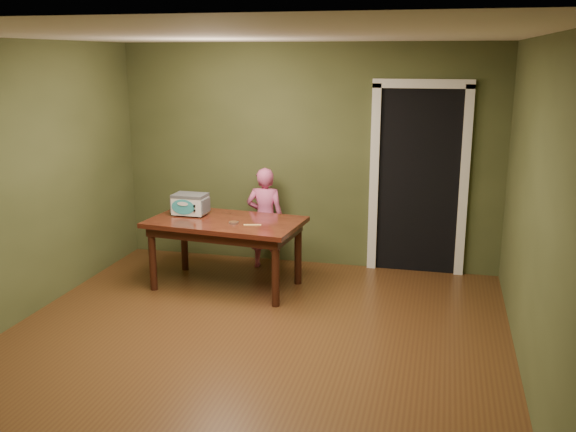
{
  "coord_description": "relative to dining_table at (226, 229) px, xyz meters",
  "views": [
    {
      "loc": [
        1.56,
        -4.8,
        2.45
      ],
      "look_at": [
        0.14,
        1.0,
        0.95
      ],
      "focal_mm": 40.0,
      "sensor_mm": 36.0,
      "label": 1
    }
  ],
  "objects": [
    {
      "name": "floor",
      "position": [
        0.66,
        -1.45,
        -0.65
      ],
      "size": [
        5.0,
        5.0,
        0.0
      ],
      "primitive_type": "plane",
      "color": "#503016",
      "rests_on": "ground"
    },
    {
      "name": "child",
      "position": [
        0.23,
        0.75,
        -0.05
      ],
      "size": [
        0.46,
        0.32,
        1.2
      ],
      "primitive_type": "imported",
      "rotation": [
        0.0,
        0.0,
        3.22
      ],
      "color": "#D2568B",
      "rests_on": "floor"
    },
    {
      "name": "doorway",
      "position": [
        1.96,
        1.33,
        0.41
      ],
      "size": [
        1.1,
        0.66,
        2.25
      ],
      "color": "black",
      "rests_on": "ground"
    },
    {
      "name": "spatula",
      "position": [
        0.34,
        -0.14,
        0.1
      ],
      "size": [
        0.18,
        0.07,
        0.01
      ],
      "primitive_type": "cube",
      "rotation": [
        0.0,
        0.0,
        0.24
      ],
      "color": "#FEC96E",
      "rests_on": "dining_table"
    },
    {
      "name": "dining_table",
      "position": [
        0.0,
        0.0,
        0.0
      ],
      "size": [
        1.68,
        1.06,
        0.75
      ],
      "rotation": [
        0.0,
        0.0,
        -0.1
      ],
      "color": "#34110B",
      "rests_on": "floor"
    },
    {
      "name": "room_shell",
      "position": [
        0.66,
        -1.45,
        1.06
      ],
      "size": [
        4.52,
        5.02,
        2.61
      ],
      "color": "#4A512B",
      "rests_on": "ground"
    },
    {
      "name": "baking_pan",
      "position": [
        0.13,
        -0.13,
        0.11
      ],
      "size": [
        0.1,
        0.1,
        0.02
      ],
      "color": "silver",
      "rests_on": "dining_table"
    },
    {
      "name": "toy_oven",
      "position": [
        -0.45,
        0.12,
        0.23
      ],
      "size": [
        0.39,
        0.27,
        0.23
      ],
      "rotation": [
        0.0,
        0.0,
        -0.03
      ],
      "color": "#4C4F54",
      "rests_on": "dining_table"
    }
  ]
}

